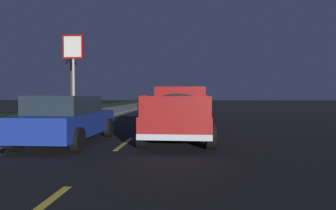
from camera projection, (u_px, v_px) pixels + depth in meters
ground at (166, 112)px, 27.24m from camera, size 144.00×144.00×0.00m
sidewalk_shoulder at (107, 111)px, 27.61m from camera, size 108.00×4.00×0.12m
grass_verge at (57, 112)px, 27.94m from camera, size 108.00×6.00×0.01m
lane_markings at (142, 111)px, 28.94m from camera, size 108.00×3.54×0.01m
pickup_truck at (180, 111)px, 10.18m from camera, size 5.47×2.38×1.87m
sedan_blue at (68, 119)px, 9.26m from camera, size 4.42×2.05×1.54m
sedan_green at (157, 102)px, 35.14m from camera, size 4.41×2.04×1.54m
sedan_tan at (185, 103)px, 30.97m from camera, size 4.42×2.05×1.54m
sedan_red at (187, 101)px, 40.75m from camera, size 4.45×2.10×1.54m
gas_price_sign at (73, 54)px, 26.09m from camera, size 0.27×1.90×7.11m
bare_tree_far at (72, 82)px, 29.92m from camera, size 0.95×0.89×6.06m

